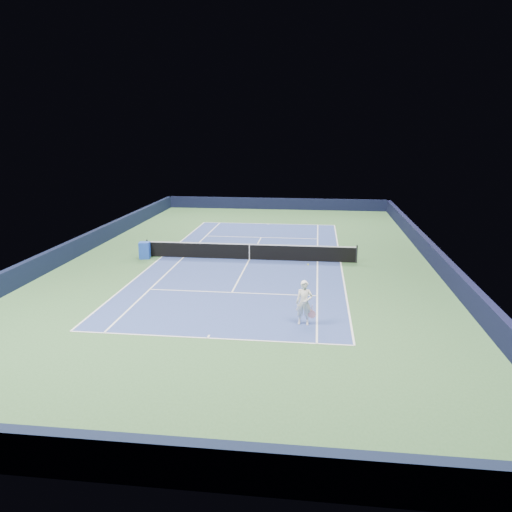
# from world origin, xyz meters

# --- Properties ---
(ground) EXTENTS (40.00, 40.00, 0.00)m
(ground) POSITION_xyz_m (0.00, 0.00, 0.00)
(ground) COLOR #335A31
(ground) RESTS_ON ground
(wall_far) EXTENTS (22.00, 0.35, 1.10)m
(wall_far) POSITION_xyz_m (0.00, 19.82, 0.55)
(wall_far) COLOR black
(wall_far) RESTS_ON ground
(wall_near) EXTENTS (22.00, 0.35, 1.10)m
(wall_near) POSITION_xyz_m (0.00, -19.82, 0.55)
(wall_near) COLOR #111A33
(wall_near) RESTS_ON ground
(wall_right) EXTENTS (0.35, 40.00, 1.10)m
(wall_right) POSITION_xyz_m (10.82, 0.00, 0.55)
(wall_right) COLOR black
(wall_right) RESTS_ON ground
(wall_left) EXTENTS (0.35, 40.00, 1.10)m
(wall_left) POSITION_xyz_m (-10.82, 0.00, 0.55)
(wall_left) COLOR black
(wall_left) RESTS_ON ground
(court_surface) EXTENTS (10.97, 23.77, 0.01)m
(court_surface) POSITION_xyz_m (0.00, 0.00, 0.00)
(court_surface) COLOR navy
(court_surface) RESTS_ON ground
(baseline_far) EXTENTS (10.97, 0.08, 0.00)m
(baseline_far) POSITION_xyz_m (0.00, 11.88, 0.01)
(baseline_far) COLOR white
(baseline_far) RESTS_ON ground
(baseline_near) EXTENTS (10.97, 0.08, 0.00)m
(baseline_near) POSITION_xyz_m (0.00, -11.88, 0.01)
(baseline_near) COLOR white
(baseline_near) RESTS_ON ground
(sideline_doubles_right) EXTENTS (0.08, 23.77, 0.00)m
(sideline_doubles_right) POSITION_xyz_m (5.49, 0.00, 0.01)
(sideline_doubles_right) COLOR white
(sideline_doubles_right) RESTS_ON ground
(sideline_doubles_left) EXTENTS (0.08, 23.77, 0.00)m
(sideline_doubles_left) POSITION_xyz_m (-5.49, 0.00, 0.01)
(sideline_doubles_left) COLOR white
(sideline_doubles_left) RESTS_ON ground
(sideline_singles_right) EXTENTS (0.08, 23.77, 0.00)m
(sideline_singles_right) POSITION_xyz_m (4.12, 0.00, 0.01)
(sideline_singles_right) COLOR white
(sideline_singles_right) RESTS_ON ground
(sideline_singles_left) EXTENTS (0.08, 23.77, 0.00)m
(sideline_singles_left) POSITION_xyz_m (-4.12, 0.00, 0.01)
(sideline_singles_left) COLOR white
(sideline_singles_left) RESTS_ON ground
(service_line_far) EXTENTS (8.23, 0.08, 0.00)m
(service_line_far) POSITION_xyz_m (0.00, 6.40, 0.01)
(service_line_far) COLOR white
(service_line_far) RESTS_ON ground
(service_line_near) EXTENTS (8.23, 0.08, 0.00)m
(service_line_near) POSITION_xyz_m (0.00, -6.40, 0.01)
(service_line_near) COLOR white
(service_line_near) RESTS_ON ground
(center_service_line) EXTENTS (0.08, 12.80, 0.00)m
(center_service_line) POSITION_xyz_m (0.00, 0.00, 0.01)
(center_service_line) COLOR white
(center_service_line) RESTS_ON ground
(center_mark_far) EXTENTS (0.08, 0.30, 0.00)m
(center_mark_far) POSITION_xyz_m (0.00, 11.73, 0.01)
(center_mark_far) COLOR white
(center_mark_far) RESTS_ON ground
(center_mark_near) EXTENTS (0.08, 0.30, 0.00)m
(center_mark_near) POSITION_xyz_m (0.00, -11.73, 0.01)
(center_mark_near) COLOR white
(center_mark_near) RESTS_ON ground
(tennis_net) EXTENTS (12.90, 0.10, 1.07)m
(tennis_net) POSITION_xyz_m (0.00, 0.00, 0.50)
(tennis_net) COLOR black
(tennis_net) RESTS_ON ground
(sponsor_cube) EXTENTS (0.69, 0.65, 1.02)m
(sponsor_cube) POSITION_xyz_m (-6.40, -0.50, 0.51)
(sponsor_cube) COLOR #1D43B3
(sponsor_cube) RESTS_ON ground
(tennis_player) EXTENTS (0.83, 1.28, 2.27)m
(tennis_player) POSITION_xyz_m (3.58, -10.03, 0.92)
(tennis_player) COLOR white
(tennis_player) RESTS_ON ground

